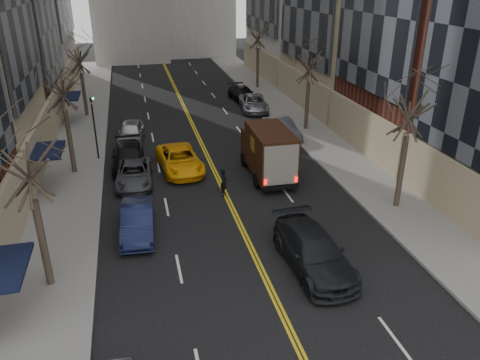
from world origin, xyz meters
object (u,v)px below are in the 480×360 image
object	(u,v)px
observer_sedan	(314,251)
taxi	(180,160)
ups_truck	(268,152)
pedestrian	(224,182)

from	to	relation	value
observer_sedan	taxi	xyz separation A→B (m)	(-4.40, 12.25, -0.08)
ups_truck	taxi	bearing A→B (deg)	158.30
ups_truck	pedestrian	xyz separation A→B (m)	(-3.23, -2.07, -0.80)
ups_truck	observer_sedan	bearing A→B (deg)	-94.11
ups_truck	pedestrian	size ratio (longest dim) A/B	3.60
observer_sedan	taxi	distance (m)	13.02
ups_truck	pedestrian	world-z (taller)	ups_truck
observer_sedan	taxi	size ratio (longest dim) A/B	1.08
ups_truck	pedestrian	distance (m)	3.92
observer_sedan	pedestrian	bearing A→B (deg)	104.04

